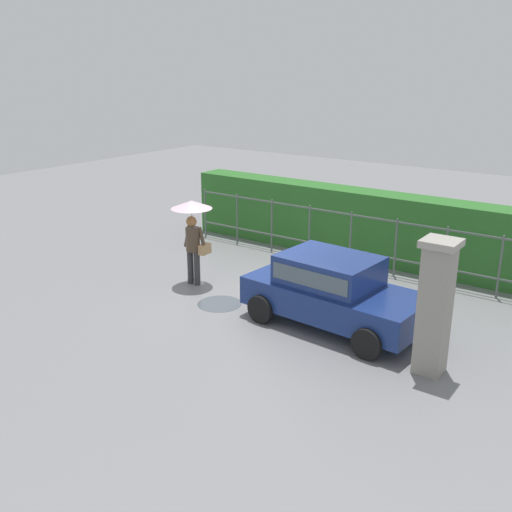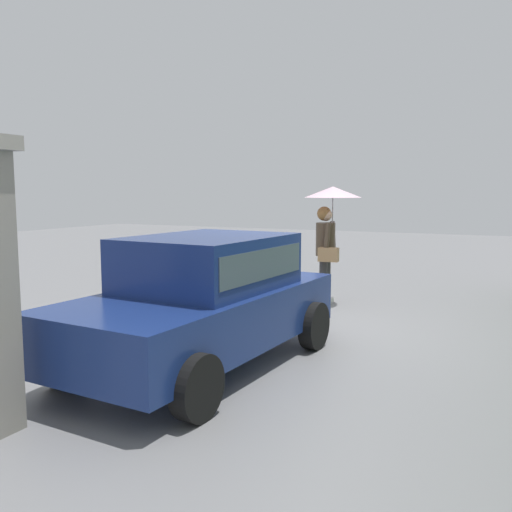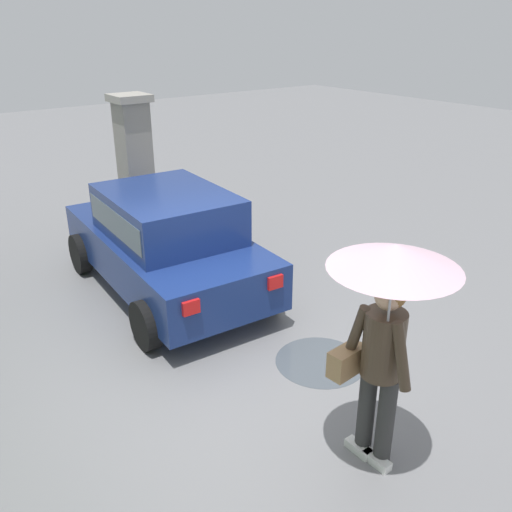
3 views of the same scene
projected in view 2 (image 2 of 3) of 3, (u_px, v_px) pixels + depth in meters
ground_plane at (291, 332)px, 7.67m from camera, size 40.00×40.00×0.00m
car at (204, 296)px, 6.16m from camera, size 3.83×2.06×1.48m
pedestrian at (330, 217)px, 9.51m from camera, size 0.99×0.99×2.07m
puddle_near at (262, 315)px, 8.77m from camera, size 1.01×1.01×0.00m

